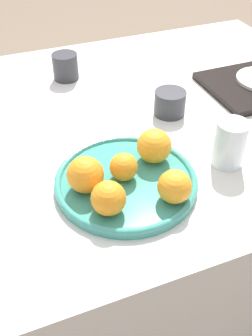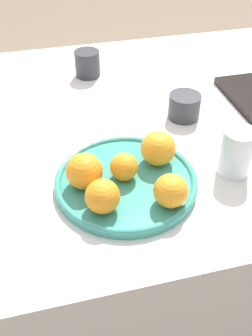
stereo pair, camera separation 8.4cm
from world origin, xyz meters
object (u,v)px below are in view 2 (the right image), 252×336
orange_2 (171,191)px  cup_1 (184,106)px  orange_4 (84,171)px  orange_0 (158,148)px  water_glass (236,152)px  fruit_platter (126,181)px  orange_1 (124,167)px  orange_3 (102,196)px  cup_0 (87,64)px

orange_2 → cup_1: 0.36m
orange_4 → cup_1: (0.31, 0.23, -0.02)m
orange_0 → water_glass: water_glass is taller
water_glass → fruit_platter: bearing=176.9°
orange_4 → fruit_platter: bearing=-3.0°
orange_0 → cup_1: (0.14, 0.19, -0.02)m
water_glass → orange_1: bearing=175.2°
orange_2 → water_glass: size_ratio=0.63×
orange_3 → orange_4: bearing=105.9°
orange_2 → orange_4: 0.19m
fruit_platter → cup_1: size_ratio=3.66×
orange_2 → water_glass: bearing=23.6°
orange_1 → cup_0: bearing=88.8°
orange_0 → fruit_platter: bearing=-154.1°
fruit_platter → orange_1: size_ratio=5.11×
cup_1 → orange_0: bearing=-125.6°
orange_4 → orange_0: bearing=11.9°
orange_0 → cup_1: 0.23m
fruit_platter → orange_4: 0.10m
orange_4 → cup_1: orange_4 is taller
cup_0 → cup_1: cup_0 is taller
orange_4 → cup_0: orange_4 is taller
orange_1 → orange_3: 0.10m
cup_0 → orange_1: bearing=-91.2°
cup_0 → cup_1: (0.21, -0.31, -0.01)m
orange_2 → orange_1: bearing=125.4°
orange_0 → orange_3: bearing=-142.6°
orange_0 → cup_1: size_ratio=0.92×
orange_4 → cup_0: 0.54m
water_glass → cup_1: (-0.03, 0.24, -0.02)m
orange_0 → orange_4: 0.18m
orange_4 → water_glass: 0.34m
orange_2 → orange_3: size_ratio=1.00×
orange_1 → cup_0: size_ratio=0.76×
orange_2 → cup_1: orange_2 is taller
fruit_platter → water_glass: bearing=-3.1°
fruit_platter → water_glass: water_glass is taller
orange_2 → orange_3: (-0.14, 0.02, 0.00)m
orange_4 → water_glass: (0.34, -0.02, 0.00)m
fruit_platter → orange_3: bearing=-131.7°
orange_0 → orange_2: (-0.02, -0.13, -0.00)m
orange_1 → cup_1: bearing=45.0°
orange_3 → water_glass: (0.32, 0.06, 0.00)m
fruit_platter → cup_1: (0.22, 0.23, 0.02)m
orange_2 → cup_1: size_ratio=0.82×
orange_3 → orange_4: size_ratio=0.90×
cup_1 → fruit_platter: bearing=-133.7°
fruit_platter → orange_1: bearing=107.4°
fruit_platter → cup_0: (0.01, 0.54, 0.03)m
orange_4 → cup_0: (0.10, 0.53, -0.02)m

